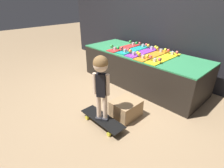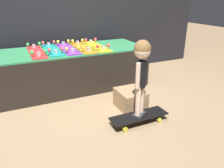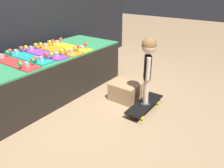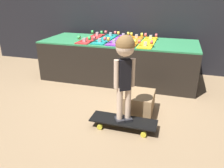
% 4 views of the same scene
% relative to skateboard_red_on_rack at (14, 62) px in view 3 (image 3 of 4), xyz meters
% --- Properties ---
extents(ground_plane, '(16.00, 16.00, 0.00)m').
position_rel_skateboard_red_on_rack_xyz_m(ground_plane, '(0.43, -0.53, -0.60)').
color(ground_plane, '#9E7F5B').
extents(back_wall, '(5.42, 0.10, 2.39)m').
position_rel_skateboard_red_on_rack_xyz_m(back_wall, '(0.43, 0.61, 0.60)').
color(back_wall, black).
rests_on(back_wall, ground_plane).
extents(display_rack, '(2.23, 0.84, 0.58)m').
position_rel_skateboard_red_on_rack_xyz_m(display_rack, '(0.43, 0.01, -0.31)').
color(display_rack, black).
rests_on(display_rack, ground_plane).
extents(skateboard_red_on_rack, '(0.19, 0.77, 0.09)m').
position_rel_skateboard_red_on_rack_xyz_m(skateboard_red_on_rack, '(0.00, 0.00, 0.00)').
color(skateboard_red_on_rack, red).
rests_on(skateboard_red_on_rack, display_rack).
extents(skateboard_teal_on_rack, '(0.19, 0.77, 0.09)m').
position_rel_skateboard_red_on_rack_xyz_m(skateboard_teal_on_rack, '(0.21, 0.03, 0.00)').
color(skateboard_teal_on_rack, teal).
rests_on(skateboard_teal_on_rack, display_rack).
extents(skateboard_purple_on_rack, '(0.19, 0.77, 0.09)m').
position_rel_skateboard_red_on_rack_xyz_m(skateboard_purple_on_rack, '(0.43, 0.01, 0.00)').
color(skateboard_purple_on_rack, purple).
rests_on(skateboard_purple_on_rack, display_rack).
extents(skateboard_orange_on_rack, '(0.19, 0.77, 0.09)m').
position_rel_skateboard_red_on_rack_xyz_m(skateboard_orange_on_rack, '(0.64, -0.02, 0.00)').
color(skateboard_orange_on_rack, orange).
rests_on(skateboard_orange_on_rack, display_rack).
extents(skateboard_yellow_on_rack, '(0.19, 0.77, 0.09)m').
position_rel_skateboard_red_on_rack_xyz_m(skateboard_yellow_on_rack, '(0.86, -0.02, 0.00)').
color(skateboard_yellow_on_rack, yellow).
rests_on(skateboard_yellow_on_rack, display_rack).
extents(skateboard_on_floor, '(0.64, 0.20, 0.09)m').
position_rel_skateboard_red_on_rack_xyz_m(skateboard_on_floor, '(0.84, -1.30, -0.53)').
color(skateboard_on_floor, black).
rests_on(skateboard_on_floor, ground_plane).
extents(child, '(0.19, 0.17, 0.82)m').
position_rel_skateboard_red_on_rack_xyz_m(child, '(0.84, -1.30, 0.06)').
color(child, '#2D2D33').
rests_on(child, skateboard_on_floor).
extents(storage_box, '(0.30, 0.36, 0.23)m').
position_rel_skateboard_red_on_rack_xyz_m(storage_box, '(0.92, -0.95, -0.48)').
color(storage_box, '#A37F56').
rests_on(storage_box, ground_plane).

